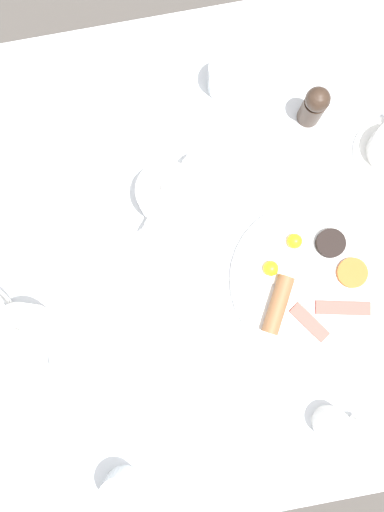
{
  "coord_description": "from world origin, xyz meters",
  "views": [
    {
      "loc": [
        -0.02,
        -0.12,
        1.88
      ],
      "look_at": [
        0.0,
        0.0,
        0.79
      ],
      "focal_mm": 42.0,
      "sensor_mm": 36.0,
      "label": 1
    }
  ],
  "objects": [
    {
      "name": "teapot_near",
      "position": [
        -0.02,
        0.12,
        0.81
      ],
      "size": [
        0.14,
        0.15,
        0.11
      ],
      "rotation": [
        0.0,
        0.0,
        3.97
      ],
      "color": "white",
      "rests_on": "table"
    },
    {
      "name": "ground_plane",
      "position": [
        0.0,
        0.0,
        0.0
      ],
      "size": [
        8.0,
        8.0,
        0.0
      ],
      "primitive_type": "plane",
      "color": "#4C4742"
    },
    {
      "name": "fork_by_plate",
      "position": [
        -0.05,
        0.37,
        0.77
      ],
      "size": [
        0.17,
        0.03,
        0.0
      ],
      "rotation": [
        0.0,
        0.0,
        4.63
      ],
      "color": "silver",
      "rests_on": "table"
    },
    {
      "name": "creamer_jug",
      "position": [
        0.19,
        -0.34,
        0.8
      ],
      "size": [
        0.08,
        0.06,
        0.06
      ],
      "color": "white",
      "rests_on": "table"
    },
    {
      "name": "breakfast_plate",
      "position": [
        0.2,
        -0.08,
        0.78
      ],
      "size": [
        0.3,
        0.3,
        0.04
      ],
      "color": "white",
      "rests_on": "table"
    },
    {
      "name": "water_glass_tall",
      "position": [
        0.12,
        0.31,
        0.81
      ],
      "size": [
        0.07,
        0.07,
        0.09
      ],
      "color": "white",
      "rests_on": "table"
    },
    {
      "name": "wine_glass_spare",
      "position": [
        -0.2,
        -0.38,
        0.81
      ],
      "size": [
        0.07,
        0.07,
        0.09
      ],
      "color": "white",
      "rests_on": "table"
    },
    {
      "name": "knife_by_plate",
      "position": [
        -0.08,
        -0.22,
        0.77
      ],
      "size": [
        0.14,
        0.18,
        0.0
      ],
      "rotation": [
        0.0,
        0.0,
        5.64
      ],
      "color": "silver",
      "rests_on": "table"
    },
    {
      "name": "table",
      "position": [
        0.0,
        0.0,
        0.69
      ],
      "size": [
        1.02,
        0.96,
        0.77
      ],
      "color": "silver",
      "rests_on": "ground_plane"
    },
    {
      "name": "spoon_for_tea",
      "position": [
        0.38,
        0.33,
        0.77
      ],
      "size": [
        0.15,
        0.1,
        0.0
      ],
      "rotation": [
        0.0,
        0.0,
        5.26
      ],
      "color": "silver",
      "rests_on": "table"
    },
    {
      "name": "teapot_far",
      "position": [
        -0.32,
        -0.08,
        0.81
      ],
      "size": [
        0.11,
        0.18,
        0.11
      ],
      "rotation": [
        0.0,
        0.0,
        5.14
      ],
      "color": "white",
      "rests_on": "table"
    },
    {
      "name": "pepper_grinder",
      "position": [
        0.27,
        0.23,
        0.83
      ],
      "size": [
        0.05,
        0.05,
        0.11
      ],
      "color": "#38281E",
      "rests_on": "table"
    },
    {
      "name": "fork_spare",
      "position": [
        -0.33,
        -0.31,
        0.77
      ],
      "size": [
        0.17,
        0.07,
        0.0
      ],
      "rotation": [
        0.0,
        0.0,
        1.9
      ],
      "color": "silver",
      "rests_on": "table"
    },
    {
      "name": "napkin_folded",
      "position": [
        -0.31,
        0.19,
        0.77
      ],
      "size": [
        0.19,
        0.18,
        0.01
      ],
      "rotation": [
        0.0,
        0.0,
        2.47
      ],
      "color": "white",
      "rests_on": "table"
    }
  ]
}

